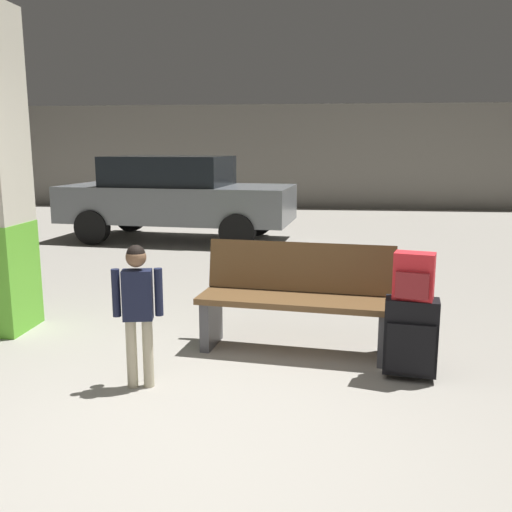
# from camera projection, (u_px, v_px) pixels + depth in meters

# --- Properties ---
(ground_plane) EXTENTS (18.00, 18.00, 0.10)m
(ground_plane) POSITION_uv_depth(u_px,v_px,m) (258.00, 285.00, 7.24)
(ground_plane) COLOR gray
(garage_back_wall) EXTENTS (18.00, 0.12, 2.80)m
(garage_back_wall) POSITION_uv_depth(u_px,v_px,m) (292.00, 157.00, 15.62)
(garage_back_wall) COLOR gray
(garage_back_wall) RESTS_ON ground_plane
(bench) EXTENTS (1.65, 0.72, 0.89)m
(bench) POSITION_uv_depth(u_px,v_px,m) (296.00, 298.00, 4.73)
(bench) COLOR brown
(bench) RESTS_ON ground_plane
(suitcase) EXTENTS (0.41, 0.28, 0.60)m
(suitcase) POSITION_uv_depth(u_px,v_px,m) (411.00, 337.00, 4.15)
(suitcase) COLOR black
(suitcase) RESTS_ON ground_plane
(backpack_bright) EXTENTS (0.31, 0.25, 0.34)m
(backpack_bright) POSITION_uv_depth(u_px,v_px,m) (414.00, 277.00, 4.07)
(backpack_bright) COLOR red
(backpack_bright) RESTS_ON suitcase
(child) EXTENTS (0.34, 0.20, 1.03)m
(child) POSITION_uv_depth(u_px,v_px,m) (138.00, 301.00, 3.95)
(child) COLOR beige
(child) RESTS_ON ground_plane
(parked_car_far) EXTENTS (4.25, 2.11, 1.51)m
(parked_car_far) POSITION_uv_depth(u_px,v_px,m) (176.00, 196.00, 10.31)
(parked_car_far) COLOR slate
(parked_car_far) RESTS_ON ground_plane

